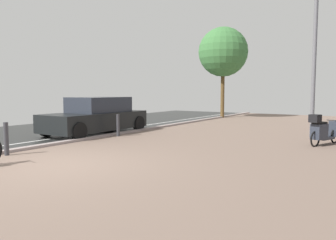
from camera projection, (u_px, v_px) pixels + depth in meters
The scene contains 7 objects.
ground at pixel (103, 175), 6.74m from camera, with size 21.00×40.00×0.13m.
scooter_near at pixel (322, 131), 10.24m from camera, with size 0.85×1.63×1.00m.
parked_car_near at pixel (97, 116), 13.19m from camera, with size 1.91×4.38×1.44m.
lamp_post at pixel (314, 55), 11.78m from camera, with size 0.20×0.52×5.29m.
street_tree at pixel (223, 52), 20.86m from camera, with size 3.10×3.10×5.71m.
bollard_near at pixel (6, 139), 8.62m from camera, with size 0.12×0.12×0.87m.
bollard_far at pixel (118, 125), 12.31m from camera, with size 0.12×0.12×0.82m.
Camera 1 is at (6.11, -4.86, 1.67)m, focal length 35.36 mm.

